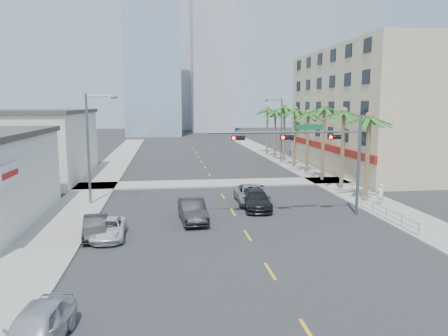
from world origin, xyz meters
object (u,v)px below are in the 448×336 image
(car_parked_mid, at_px, (95,227))
(car_lane_center, at_px, (252,194))
(car_lane_left, at_px, (193,211))
(car_lane_right, at_px, (256,200))
(pedestrian, at_px, (380,194))
(car_parked_far, at_px, (108,229))
(car_parked_near, at_px, (36,328))
(traffic_signal_mast, at_px, (317,148))

(car_parked_mid, distance_m, car_lane_center, 13.93)
(car_parked_mid, xyz_separation_m, car_lane_left, (6.19, 2.87, 0.12))
(car_lane_right, relative_size, pedestrian, 2.99)
(car_lane_right, bearing_deg, car_parked_far, -143.80)
(car_lane_right, bearing_deg, car_parked_near, -116.12)
(car_parked_far, relative_size, car_lane_left, 0.90)
(car_lane_right, bearing_deg, car_lane_center, 95.45)
(car_parked_mid, relative_size, car_lane_left, 0.85)
(pedestrian, bearing_deg, car_parked_mid, 12.75)
(traffic_signal_mast, height_order, car_lane_right, traffic_signal_mast)
(car_parked_mid, bearing_deg, car_lane_left, 18.63)
(car_lane_center, distance_m, car_lane_right, 2.01)
(traffic_signal_mast, xyz_separation_m, pedestrian, (6.29, 2.42, -4.06))
(car_parked_mid, relative_size, car_parked_far, 0.94)
(traffic_signal_mast, relative_size, car_lane_right, 2.19)
(car_parked_near, bearing_deg, car_lane_center, 67.33)
(traffic_signal_mast, height_order, pedestrian, traffic_signal_mast)
(traffic_signal_mast, distance_m, pedestrian, 7.87)
(car_lane_left, height_order, car_lane_right, car_lane_left)
(car_lane_left, relative_size, car_lane_center, 0.88)
(traffic_signal_mast, xyz_separation_m, car_lane_left, (-9.00, -0.20, -4.28))
(car_parked_mid, distance_m, car_lane_left, 6.82)
(car_lane_center, bearing_deg, pedestrian, -12.05)
(car_lane_right, bearing_deg, car_lane_left, -143.69)
(car_parked_far, relative_size, car_lane_center, 0.79)
(car_lane_center, bearing_deg, traffic_signal_mast, -50.56)
(traffic_signal_mast, bearing_deg, car_lane_center, 127.55)
(car_parked_near, xyz_separation_m, car_lane_center, (11.40, 20.56, 0.03))
(car_parked_far, height_order, car_lane_right, car_lane_right)
(car_parked_far, xyz_separation_m, car_lane_left, (5.37, 3.18, 0.19))
(traffic_signal_mast, distance_m, car_parked_far, 15.42)
(traffic_signal_mast, distance_m, car_parked_near, 22.23)
(car_lane_center, relative_size, car_lane_right, 1.06)
(car_parked_near, xyz_separation_m, pedestrian, (21.47, 18.06, 0.27))
(car_lane_center, xyz_separation_m, pedestrian, (10.07, -2.50, 0.25))
(pedestrian, bearing_deg, car_lane_center, -15.56)
(car_lane_center, xyz_separation_m, car_lane_right, (0.00, -2.01, -0.01))
(car_lane_left, distance_m, pedestrian, 15.51)
(car_parked_mid, bearing_deg, car_parked_far, -26.85)
(traffic_signal_mast, relative_size, car_parked_near, 2.61)
(car_parked_near, height_order, car_parked_far, car_parked_near)
(car_parked_far, height_order, car_lane_left, car_lane_left)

